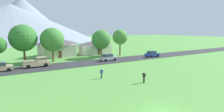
# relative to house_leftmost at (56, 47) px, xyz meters

# --- Properties ---
(road_strip) EXTENTS (160.00, 7.09, 0.08)m
(road_strip) POSITION_rel_house_leftmost_xyz_m (-0.91, -14.95, -2.80)
(road_strip) COLOR #2D2D33
(road_strip) RESTS_ON ground
(mountain_far_east_ridge) EXTENTS (83.70, 83.70, 36.75)m
(mountain_far_east_ridge) POSITION_rel_house_leftmost_xyz_m (2.95, 128.19, 15.53)
(mountain_far_east_ridge) COLOR gray
(mountain_far_east_ridge) RESTS_ON ground
(mountain_west_ridge) EXTENTS (122.69, 122.69, 26.42)m
(mountain_west_ridge) POSITION_rel_house_leftmost_xyz_m (-7.19, 97.92, 10.37)
(mountain_west_ridge) COLOR gray
(mountain_west_ridge) RESTS_ON ground
(house_leftmost) EXTENTS (10.17, 8.58, 5.49)m
(house_leftmost) POSITION_rel_house_leftmost_xyz_m (0.00, 0.00, 0.00)
(house_leftmost) COLOR beige
(house_leftmost) RESTS_ON ground
(house_right_center) EXTENTS (9.97, 6.58, 4.41)m
(house_right_center) POSITION_rel_house_leftmost_xyz_m (11.91, -1.15, -0.56)
(house_right_center) COLOR silver
(house_right_center) RESTS_ON ground
(tree_left_of_center) EXTENTS (5.38, 5.38, 7.75)m
(tree_left_of_center) POSITION_rel_house_leftmost_xyz_m (10.18, -9.08, 2.21)
(tree_left_of_center) COLOR brown
(tree_left_of_center) RESTS_ON ground
(tree_center) EXTENTS (6.21, 6.21, 9.01)m
(tree_center) POSITION_rel_house_leftmost_xyz_m (-9.19, -7.44, 3.06)
(tree_center) COLOR brown
(tree_center) RESTS_ON ground
(tree_near_right) EXTENTS (5.74, 5.74, 8.31)m
(tree_near_right) POSITION_rel_house_leftmost_xyz_m (-3.02, -8.75, 2.59)
(tree_near_right) COLOR brown
(tree_near_right) RESTS_ON ground
(tree_far_right) EXTENTS (4.59, 4.59, 7.91)m
(tree_far_right) POSITION_rel_house_leftmost_xyz_m (17.09, -8.23, 2.75)
(tree_far_right) COLOR brown
(tree_far_right) RESTS_ON ground
(parked_car_silver_west_end) EXTENTS (4.21, 2.10, 1.68)m
(parked_car_silver_west_end) POSITION_rel_house_leftmost_xyz_m (9.15, -14.78, -1.98)
(parked_car_silver_west_end) COLOR #B7BCC1
(parked_car_silver_west_end) RESTS_ON road_strip
(parked_car_blue_mid_west) EXTENTS (4.25, 2.18, 1.68)m
(parked_car_blue_mid_west) POSITION_rel_house_leftmost_xyz_m (23.17, -15.79, -1.98)
(parked_car_blue_mid_west) COLOR #2847A8
(parked_car_blue_mid_west) RESTS_ON road_strip
(parked_car_tan_mid_east) EXTENTS (4.23, 2.13, 1.68)m
(parked_car_tan_mid_east) POSITION_rel_house_leftmost_xyz_m (-14.09, -14.50, -1.98)
(parked_car_tan_mid_east) COLOR tan
(parked_car_tan_mid_east) RESTS_ON road_strip
(pickup_truck_sand_west_side) EXTENTS (5.23, 2.39, 1.99)m
(pickup_truck_sand_west_side) POSITION_rel_house_leftmost_xyz_m (-7.45, -13.68, -1.78)
(pickup_truck_sand_west_side) COLOR #C6B284
(pickup_truck_sand_west_side) RESTS_ON road_strip
(watcher_person) EXTENTS (0.56, 0.24, 1.68)m
(watcher_person) POSITION_rel_house_leftmost_xyz_m (-0.08, -28.52, -1.96)
(watcher_person) COLOR #3D3D42
(watcher_person) RESTS_ON ground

